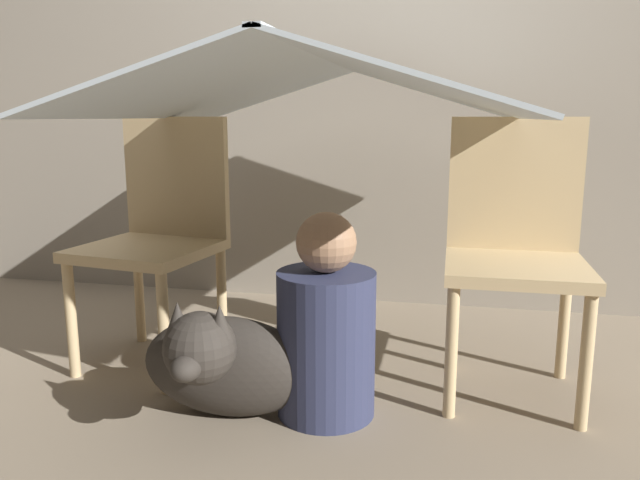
{
  "coord_description": "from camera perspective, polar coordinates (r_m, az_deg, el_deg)",
  "views": [
    {
      "loc": [
        0.41,
        -1.76,
        0.87
      ],
      "look_at": [
        0.0,
        0.16,
        0.48
      ],
      "focal_mm": 35.0,
      "sensor_mm": 36.0,
      "label": 1
    }
  ],
  "objects": [
    {
      "name": "chair_right",
      "position": [
        2.05,
        17.39,
        -0.31
      ],
      "size": [
        0.42,
        0.42,
        0.87
      ],
      "rotation": [
        0.0,
        0.0,
        -0.0
      ],
      "color": "#D1B27F",
      "rests_on": "ground_plane"
    },
    {
      "name": "dog",
      "position": [
        1.83,
        -8.99,
        -10.98
      ],
      "size": [
        0.51,
        0.42,
        0.4
      ],
      "color": "#332D28",
      "rests_on": "ground_plane"
    },
    {
      "name": "wall_back",
      "position": [
        2.94,
        4.14,
        18.68
      ],
      "size": [
        7.0,
        0.05,
        2.5
      ],
      "color": "gray",
      "rests_on": "ground_plane"
    },
    {
      "name": "person_front",
      "position": [
        1.83,
        0.57,
        -8.33
      ],
      "size": [
        0.29,
        0.29,
        0.61
      ],
      "color": "#2D3351",
      "rests_on": "ground_plane"
    },
    {
      "name": "chair_left",
      "position": [
        2.28,
        -14.49,
        0.96
      ],
      "size": [
        0.48,
        0.48,
        0.87
      ],
      "rotation": [
        0.0,
        0.0,
        -0.15
      ],
      "color": "#D1B27F",
      "rests_on": "ground_plane"
    },
    {
      "name": "sheet_canopy",
      "position": [
        1.97,
        -0.0,
        13.97
      ],
      "size": [
        1.22,
        1.33,
        0.2
      ],
      "color": "silver"
    },
    {
      "name": "ground_plane",
      "position": [
        2.01,
        -1.0,
        -14.39
      ],
      "size": [
        8.8,
        8.8,
        0.0
      ],
      "primitive_type": "plane",
      "color": "gray"
    }
  ]
}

